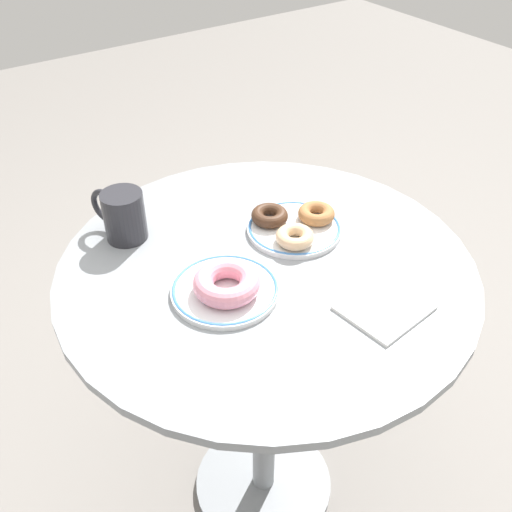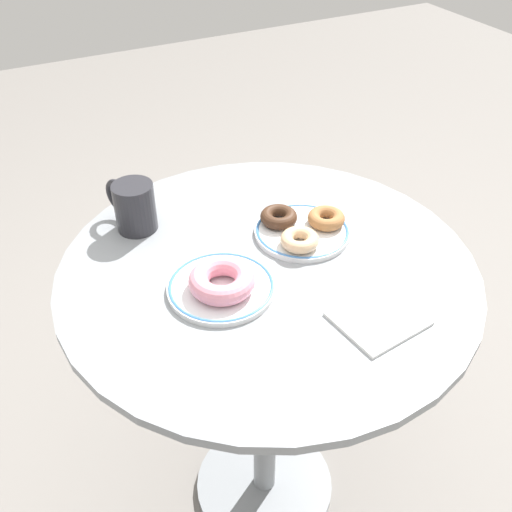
% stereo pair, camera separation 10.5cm
% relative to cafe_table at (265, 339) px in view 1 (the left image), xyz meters
% --- Properties ---
extents(ground_plane, '(7.00, 7.00, 0.02)m').
position_rel_cafe_table_xyz_m(ground_plane, '(0.00, 0.00, -0.57)').
color(ground_plane, gray).
extents(cafe_table, '(0.78, 0.78, 0.76)m').
position_rel_cafe_table_xyz_m(cafe_table, '(0.00, 0.00, 0.00)').
color(cafe_table, gray).
rests_on(cafe_table, ground).
extents(plate_left, '(0.19, 0.19, 0.01)m').
position_rel_cafe_table_xyz_m(plate_left, '(-0.11, -0.02, 0.21)').
color(plate_left, white).
rests_on(plate_left, cafe_table).
extents(plate_right, '(0.19, 0.19, 0.01)m').
position_rel_cafe_table_xyz_m(plate_right, '(0.11, 0.05, 0.21)').
color(plate_right, white).
rests_on(plate_right, cafe_table).
extents(donut_pink_frosted, '(0.14, 0.14, 0.04)m').
position_rel_cafe_table_xyz_m(donut_pink_frosted, '(-0.11, -0.03, 0.23)').
color(donut_pink_frosted, pink).
rests_on(donut_pink_frosted, plate_left).
extents(donut_cinnamon, '(0.11, 0.11, 0.02)m').
position_rel_cafe_table_xyz_m(donut_cinnamon, '(0.16, 0.05, 0.23)').
color(donut_cinnamon, '#A36B3D').
rests_on(donut_cinnamon, plate_right).
extents(donut_chocolate, '(0.08, 0.08, 0.02)m').
position_rel_cafe_table_xyz_m(donut_chocolate, '(0.08, 0.10, 0.23)').
color(donut_chocolate, '#422819').
rests_on(donut_chocolate, plate_right).
extents(donut_glazed, '(0.11, 0.11, 0.02)m').
position_rel_cafe_table_xyz_m(donut_glazed, '(0.07, 0.01, 0.23)').
color(donut_glazed, '#E0B789').
rests_on(donut_glazed, plate_right).
extents(paper_napkin, '(0.15, 0.14, 0.01)m').
position_rel_cafe_table_xyz_m(paper_napkin, '(0.10, -0.21, 0.21)').
color(paper_napkin, white).
rests_on(paper_napkin, cafe_table).
extents(coffee_mug, '(0.08, 0.12, 0.10)m').
position_rel_cafe_table_xyz_m(coffee_mug, '(-0.18, 0.23, 0.25)').
color(coffee_mug, '#28282D').
rests_on(coffee_mug, cafe_table).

